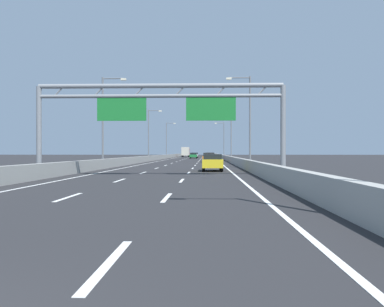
{
  "coord_description": "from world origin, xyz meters",
  "views": [
    {
      "loc": [
        3.27,
        -2.75,
        1.67
      ],
      "look_at": [
        0.41,
        76.32,
        1.33
      ],
      "focal_mm": 39.59,
      "sensor_mm": 36.0,
      "label": 1
    }
  ],
  "objects_px": {
    "streetlamp_left_mid": "(105,116)",
    "streetlamp_right_far": "(230,132)",
    "streetlamp_left_far": "(150,132)",
    "green_car": "(193,155)",
    "streetlamp_left_distant": "(167,138)",
    "red_car": "(210,156)",
    "streetlamp_right_distant": "(223,138)",
    "sign_gantry": "(161,106)",
    "streetlamp_right_mid": "(248,116)",
    "yellow_car": "(212,162)",
    "silver_car": "(195,155)",
    "box_truck": "(186,152)",
    "orange_car": "(209,157)"
  },
  "relations": [
    {
      "from": "red_car",
      "to": "green_car",
      "type": "bearing_deg",
      "value": 101.47
    },
    {
      "from": "streetlamp_right_distant",
      "to": "orange_car",
      "type": "relative_size",
      "value": 2.11
    },
    {
      "from": "sign_gantry",
      "to": "streetlamp_right_distant",
      "type": "distance_m",
      "value": 84.48
    },
    {
      "from": "streetlamp_left_mid",
      "to": "yellow_car",
      "type": "relative_size",
      "value": 2.28
    },
    {
      "from": "streetlamp_left_far",
      "to": "streetlamp_right_far",
      "type": "height_order",
      "value": "same"
    },
    {
      "from": "streetlamp_right_distant",
      "to": "silver_car",
      "type": "xyz_separation_m",
      "value": [
        -7.71,
        5.82,
        -4.67
      ]
    },
    {
      "from": "streetlamp_right_mid",
      "to": "streetlamp_left_far",
      "type": "xyz_separation_m",
      "value": [
        -14.93,
        34.56,
        0.0
      ]
    },
    {
      "from": "streetlamp_right_distant",
      "to": "yellow_car",
      "type": "distance_m",
      "value": 76.92
    },
    {
      "from": "streetlamp_left_mid",
      "to": "box_truck",
      "type": "relative_size",
      "value": 1.15
    },
    {
      "from": "streetlamp_right_mid",
      "to": "red_car",
      "type": "xyz_separation_m",
      "value": [
        -3.63,
        40.25,
        -4.63
      ]
    },
    {
      "from": "streetlamp_right_mid",
      "to": "sign_gantry",
      "type": "bearing_deg",
      "value": -116.1
    },
    {
      "from": "sign_gantry",
      "to": "silver_car",
      "type": "distance_m",
      "value": 90.06
    },
    {
      "from": "streetlamp_right_mid",
      "to": "box_truck",
      "type": "relative_size",
      "value": 1.15
    },
    {
      "from": "streetlamp_right_mid",
      "to": "streetlamp_right_far",
      "type": "distance_m",
      "value": 34.56
    },
    {
      "from": "streetlamp_left_distant",
      "to": "red_car",
      "type": "distance_m",
      "value": 31.35
    },
    {
      "from": "silver_car",
      "to": "green_car",
      "type": "bearing_deg",
      "value": -89.61
    },
    {
      "from": "streetlamp_left_mid",
      "to": "sign_gantry",
      "type": "bearing_deg",
      "value": -63.29
    },
    {
      "from": "streetlamp_right_far",
      "to": "red_car",
      "type": "distance_m",
      "value": 8.18
    },
    {
      "from": "sign_gantry",
      "to": "box_truck",
      "type": "bearing_deg",
      "value": 92.03
    },
    {
      "from": "streetlamp_left_mid",
      "to": "box_truck",
      "type": "height_order",
      "value": "streetlamp_left_mid"
    },
    {
      "from": "streetlamp_left_far",
      "to": "yellow_car",
      "type": "relative_size",
      "value": 2.28
    },
    {
      "from": "streetlamp_right_distant",
      "to": "silver_car",
      "type": "height_order",
      "value": "streetlamp_right_distant"
    },
    {
      "from": "streetlamp_left_mid",
      "to": "streetlamp_right_far",
      "type": "height_order",
      "value": "same"
    },
    {
      "from": "streetlamp_left_distant",
      "to": "streetlamp_right_distant",
      "type": "relative_size",
      "value": 1.0
    },
    {
      "from": "silver_car",
      "to": "red_car",
      "type": "height_order",
      "value": "red_car"
    },
    {
      "from": "sign_gantry",
      "to": "orange_car",
      "type": "relative_size",
      "value": 3.82
    },
    {
      "from": "streetlamp_right_distant",
      "to": "green_car",
      "type": "relative_size",
      "value": 2.29
    },
    {
      "from": "streetlamp_left_far",
      "to": "green_car",
      "type": "height_order",
      "value": "streetlamp_left_far"
    },
    {
      "from": "streetlamp_left_mid",
      "to": "green_car",
      "type": "distance_m",
      "value": 60.47
    },
    {
      "from": "sign_gantry",
      "to": "green_car",
      "type": "xyz_separation_m",
      "value": [
        -0.24,
        74.88,
        -4.11
      ]
    },
    {
      "from": "streetlamp_right_far",
      "to": "red_car",
      "type": "height_order",
      "value": "streetlamp_right_far"
    },
    {
      "from": "streetlamp_left_distant",
      "to": "box_truck",
      "type": "bearing_deg",
      "value": 80.86
    },
    {
      "from": "streetlamp_left_distant",
      "to": "green_car",
      "type": "height_order",
      "value": "streetlamp_left_distant"
    },
    {
      "from": "streetlamp_left_distant",
      "to": "green_car",
      "type": "bearing_deg",
      "value": -51.7
    },
    {
      "from": "streetlamp_right_far",
      "to": "silver_car",
      "type": "height_order",
      "value": "streetlamp_right_far"
    },
    {
      "from": "streetlamp_left_far",
      "to": "silver_car",
      "type": "bearing_deg",
      "value": 79.86
    },
    {
      "from": "orange_car",
      "to": "silver_car",
      "type": "distance_m",
      "value": 51.36
    },
    {
      "from": "orange_car",
      "to": "red_car",
      "type": "height_order",
      "value": "red_car"
    },
    {
      "from": "streetlamp_right_distant",
      "to": "red_car",
      "type": "xyz_separation_m",
      "value": [
        -3.63,
        -28.87,
        -4.63
      ]
    },
    {
      "from": "yellow_car",
      "to": "silver_car",
      "type": "relative_size",
      "value": 0.97
    },
    {
      "from": "sign_gantry",
      "to": "box_truck",
      "type": "distance_m",
      "value": 107.58
    },
    {
      "from": "streetlamp_right_far",
      "to": "sign_gantry",
      "type": "bearing_deg",
      "value": -98.45
    },
    {
      "from": "streetlamp_right_mid",
      "to": "streetlamp_left_far",
      "type": "height_order",
      "value": "same"
    },
    {
      "from": "streetlamp_left_far",
      "to": "box_truck",
      "type": "relative_size",
      "value": 1.15
    },
    {
      "from": "sign_gantry",
      "to": "red_car",
      "type": "relative_size",
      "value": 3.81
    },
    {
      "from": "streetlamp_right_far",
      "to": "box_truck",
      "type": "distance_m",
      "value": 59.05
    },
    {
      "from": "streetlamp_left_distant",
      "to": "red_car",
      "type": "height_order",
      "value": "streetlamp_left_distant"
    },
    {
      "from": "sign_gantry",
      "to": "green_car",
      "type": "relative_size",
      "value": 4.14
    },
    {
      "from": "orange_car",
      "to": "box_truck",
      "type": "distance_m",
      "value": 69.1
    },
    {
      "from": "streetlamp_right_far",
      "to": "streetlamp_left_distant",
      "type": "xyz_separation_m",
      "value": [
        -14.93,
        34.56,
        0.0
      ]
    }
  ]
}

